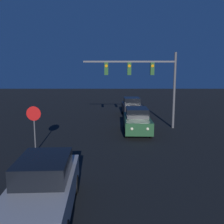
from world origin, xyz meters
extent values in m
cube|color=#99999E|center=(-2.04, 6.05, 0.71)|extent=(1.93, 4.41, 0.80)
cube|color=black|center=(-2.05, 6.26, 1.41)|extent=(1.56, 2.08, 0.59)
cylinder|color=black|center=(-1.31, 7.42, 0.32)|extent=(0.22, 0.64, 0.63)
cylinder|color=black|center=(-2.90, 7.35, 0.32)|extent=(0.22, 0.64, 0.63)
cube|color=#1E4728|center=(1.70, 16.04, 0.71)|extent=(1.83, 4.37, 0.80)
cube|color=black|center=(1.70, 16.26, 1.41)|extent=(1.51, 2.05, 0.59)
cylinder|color=black|center=(2.46, 14.68, 0.32)|extent=(0.21, 0.63, 0.63)
cylinder|color=black|center=(0.87, 14.72, 0.32)|extent=(0.21, 0.63, 0.63)
cylinder|color=black|center=(2.52, 17.37, 0.32)|extent=(0.21, 0.63, 0.63)
cylinder|color=black|center=(0.94, 17.41, 0.32)|extent=(0.21, 0.63, 0.63)
sphere|color=#F9EFC6|center=(2.12, 13.85, 0.79)|extent=(0.18, 0.18, 0.18)
sphere|color=#F9EFC6|center=(1.17, 13.87, 0.79)|extent=(0.18, 0.18, 0.18)
cube|color=black|center=(1.89, 22.95, 0.71)|extent=(1.82, 4.37, 0.80)
cube|color=black|center=(1.88, 23.16, 1.41)|extent=(1.51, 2.05, 0.59)
cylinder|color=black|center=(2.71, 21.63, 0.32)|extent=(0.20, 0.63, 0.63)
cylinder|color=black|center=(1.13, 21.59, 0.32)|extent=(0.20, 0.63, 0.63)
cylinder|color=black|center=(2.65, 24.31, 0.32)|extent=(0.20, 0.63, 0.63)
cylinder|color=black|center=(1.07, 24.27, 0.32)|extent=(0.20, 0.63, 0.63)
sphere|color=#F9EFC6|center=(2.41, 20.78, 0.79)|extent=(0.18, 0.18, 0.18)
sphere|color=#F9EFC6|center=(1.47, 20.75, 0.79)|extent=(0.18, 0.18, 0.18)
cylinder|color=#4C4C51|center=(4.56, 17.59, 2.79)|extent=(0.18, 0.18, 5.58)
cube|color=#4C4C51|center=(1.23, 17.59, 4.91)|extent=(6.67, 0.12, 0.12)
cube|color=#1E471E|center=(2.89, 17.59, 4.40)|extent=(0.28, 0.28, 0.90)
cylinder|color=orange|center=(2.89, 17.44, 4.60)|extent=(0.20, 0.02, 0.20)
cube|color=#1E471E|center=(1.23, 17.59, 4.40)|extent=(0.28, 0.28, 0.90)
cylinder|color=orange|center=(1.23, 17.44, 4.60)|extent=(0.20, 0.02, 0.20)
cube|color=#1E471E|center=(-0.44, 17.59, 4.40)|extent=(0.28, 0.28, 0.90)
cylinder|color=orange|center=(-0.44, 17.44, 4.60)|extent=(0.20, 0.02, 0.20)
cylinder|color=#4C4C51|center=(-4.07, 11.91, 1.22)|extent=(0.07, 0.07, 2.45)
cylinder|color=red|center=(-4.07, 11.89, 2.07)|extent=(0.75, 0.03, 0.75)
camera|label=1|loc=(-0.03, -0.77, 4.23)|focal=40.00mm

